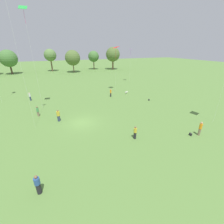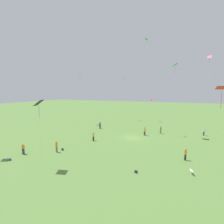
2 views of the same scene
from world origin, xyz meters
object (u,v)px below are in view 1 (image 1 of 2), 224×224
Objects in this scene: person_3 at (200,129)px; kite_1 at (131,50)px; kite_6 at (116,49)px; picnic_bag_2 at (149,100)px; person_2 at (30,96)px; person_0 at (38,111)px; kite_2 at (24,12)px; person_7 at (38,185)px; picnic_bag_0 at (190,134)px; person_5 at (135,133)px; person_6 at (58,116)px; person_4 at (111,93)px; dog_0 at (126,92)px.

person_3 is 0.19× the size of kite_1.
picnic_bag_2 is at bearing 64.97° from kite_6.
person_2 is 4.72× the size of picnic_bag_2.
kite_2 is at bearing 106.54° from person_0.
person_7 is (0.68, -15.51, 0.02)m from person_0.
person_0 is 21.71m from kite_6.
person_7 is at bearing -174.37° from picnic_bag_0.
person_0 is 0.16× the size of kite_6.
kite_1 reaches higher than person_5.
person_5 is 0.92× the size of person_6.
person_4 is 0.99× the size of person_6.
kite_1 is (26.07, 17.33, 8.72)m from person_0.
person_5 is 4.92× the size of picnic_bag_0.
kite_1 is 29.56× the size of picnic_bag_0.
kite_2 is 1.50× the size of kite_6.
person_5 is at bearing 163.18° from picnic_bag_0.
dog_0 is at bearing 47.44° from person_0.
person_2 is 0.98× the size of person_4.
person_3 reaches higher than dog_0.
dog_0 is (7.90, 17.74, -0.44)m from person_5.
person_4 is 4.82× the size of picnic_bag_2.
person_4 reaches higher than picnic_bag_2.
person_3 reaches higher than person_5.
person_2 is 24.66m from person_5.
kite_2 is at bearing -97.49° from person_6.
dog_0 is (1.71, -2.75, -9.70)m from kite_6.
picnic_bag_2 is (3.86, -9.04, -9.95)m from kite_6.
kite_6 reaches higher than person_0.
person_4 is 1.08× the size of person_5.
dog_0 is at bearing 48.93° from person_3.
person_3 is 0.18× the size of kite_6.
kite_1 is at bearing 63.54° from person_0.
kite_2 is (-2.37, 5.77, 14.04)m from person_6.
person_7 is 31.01m from kite_6.
person_4 is (-4.49, 19.44, -0.03)m from person_3.
kite_6 is 28.00× the size of picnic_bag_2.
person_3 is at bearing -6.14° from person_0.
person_3 is at bearing -17.21° from picnic_bag_0.
kite_6 reaches higher than person_4.
kite_1 is 20.45m from picnic_bag_2.
dog_0 is at bearing -91.26° from person_2.
kite_1 is at bearing 176.75° from kite_6.
kite_2 is at bearing 132.69° from person_4.
kite_6 is at bearing 62.44° from person_7.
kite_2 is (-25.44, -14.69, 5.38)m from kite_1.
person_4 reaches higher than picnic_bag_0.
person_2 is 21.35m from dog_0.
kite_2 reaches higher than person_4.
person_0 is at bearing 179.43° from picnic_bag_2.
person_6 is at bearing -16.32° from person_0.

